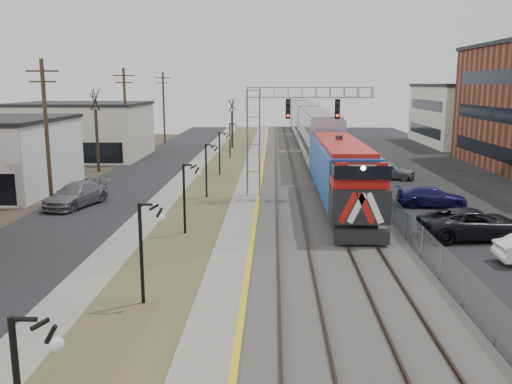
{
  "coord_description": "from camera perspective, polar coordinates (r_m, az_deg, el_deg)",
  "views": [
    {
      "loc": [
        0.99,
        -11.48,
        8.35
      ],
      "look_at": [
        0.05,
        17.26,
        2.6
      ],
      "focal_mm": 38.0,
      "sensor_mm": 36.0,
      "label": 1
    }
  ],
  "objects": [
    {
      "name": "grass_median",
      "position": [
        47.48,
        -4.19,
        1.18
      ],
      "size": [
        4.0,
        120.0,
        0.06
      ],
      "primitive_type": "cube",
      "color": "#4D502B",
      "rests_on": "ground"
    },
    {
      "name": "street_west",
      "position": [
        48.84,
        -12.97,
        1.19
      ],
      "size": [
        7.0,
        120.0,
        0.04
      ],
      "primitive_type": "cube",
      "color": "black",
      "rests_on": "ground"
    },
    {
      "name": "parking_lot",
      "position": [
        49.55,
        19.48,
        0.97
      ],
      "size": [
        16.0,
        120.0,
        0.04
      ],
      "primitive_type": "cube",
      "color": "black",
      "rests_on": "ground"
    },
    {
      "name": "lampposts",
      "position": [
        30.84,
        -7.48,
        -0.67
      ],
      "size": [
        0.14,
        62.14,
        4.0
      ],
      "color": "black",
      "rests_on": "ground"
    },
    {
      "name": "bare_trees",
      "position": [
        52.51,
        -13.26,
        4.83
      ],
      "size": [
        12.3,
        42.3,
        5.95
      ],
      "color": "#382D23",
      "rests_on": "ground"
    },
    {
      "name": "track_near",
      "position": [
        47.18,
        3.07,
        1.43
      ],
      "size": [
        1.58,
        120.0,
        0.15
      ],
      "color": "#2D2119",
      "rests_on": "ballast_bed"
    },
    {
      "name": "car_street_b",
      "position": [
        39.36,
        -18.41,
        -0.34
      ],
      "size": [
        3.73,
        5.94,
        1.6
      ],
      "primitive_type": "imported",
      "rotation": [
        0.0,
        0.0,
        -0.29
      ],
      "color": "slate",
      "rests_on": "ground"
    },
    {
      "name": "ballast_bed",
      "position": [
        47.3,
        5.5,
        1.21
      ],
      "size": [
        8.0,
        120.0,
        0.2
      ],
      "primitive_type": "cube",
      "color": "#595651",
      "rests_on": "ground"
    },
    {
      "name": "train",
      "position": [
        71.54,
        5.52,
        6.9
      ],
      "size": [
        3.0,
        85.85,
        5.33
      ],
      "color": "#1446A3",
      "rests_on": "ground"
    },
    {
      "name": "fence",
      "position": [
        47.64,
        10.56,
        1.99
      ],
      "size": [
        0.04,
        120.0,
        1.6
      ],
      "primitive_type": "cube",
      "color": "gray",
      "rests_on": "ground"
    },
    {
      "name": "signal_gantry",
      "position": [
        39.57,
        2.22,
        7.29
      ],
      "size": [
        9.0,
        1.07,
        8.15
      ],
      "color": "gray",
      "rests_on": "ground"
    },
    {
      "name": "platform_edge",
      "position": [
        47.19,
        0.5,
        1.42
      ],
      "size": [
        0.24,
        120.0,
        0.01
      ],
      "primitive_type": "cube",
      "color": "gold",
      "rests_on": "platform"
    },
    {
      "name": "car_lot_e",
      "position": [
        49.69,
        13.84,
        2.2
      ],
      "size": [
        4.89,
        3.41,
        1.55
      ],
      "primitive_type": "imported",
      "rotation": [
        0.0,
        0.0,
        1.18
      ],
      "color": "slate",
      "rests_on": "ground"
    },
    {
      "name": "platform",
      "position": [
        47.24,
        -0.57,
        1.27
      ],
      "size": [
        2.0,
        120.0,
        0.24
      ],
      "primitive_type": "cube",
      "color": "gray",
      "rests_on": "ground"
    },
    {
      "name": "track_far",
      "position": [
        47.39,
        7.31,
        1.4
      ],
      "size": [
        1.58,
        120.0,
        0.15
      ],
      "color": "#2D2119",
      "rests_on": "ballast_bed"
    },
    {
      "name": "utility_poles",
      "position": [
        39.77,
        -21.16,
        5.72
      ],
      "size": [
        0.28,
        80.28,
        10.0
      ],
      "color": "#4C3823",
      "rests_on": "ground"
    },
    {
      "name": "car_lot_c",
      "position": [
        31.88,
        21.98,
        -3.2
      ],
      "size": [
        6.07,
        3.16,
        1.63
      ],
      "primitive_type": "imported",
      "rotation": [
        0.0,
        0.0,
        1.65
      ],
      "color": "black",
      "rests_on": "ground"
    },
    {
      "name": "car_lot_d",
      "position": [
        39.19,
        17.98,
        -0.53
      ],
      "size": [
        4.87,
        2.33,
        1.37
      ],
      "primitive_type": "imported",
      "rotation": [
        0.0,
        0.0,
        1.48
      ],
      "color": "#181753",
      "rests_on": "ground"
    },
    {
      "name": "sidewalk",
      "position": [
        47.89,
        -7.76,
        1.21
      ],
      "size": [
        2.0,
        120.0,
        0.08
      ],
      "primitive_type": "cube",
      "color": "gray",
      "rests_on": "ground"
    }
  ]
}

